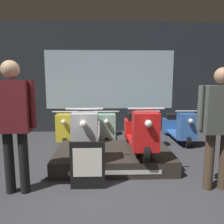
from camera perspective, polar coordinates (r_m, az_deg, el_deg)
ground_plane at (r=3.11m, az=1.39°, el=-21.84°), size 30.00×30.00×0.00m
shop_wall_back at (r=6.55m, az=-0.60°, el=8.81°), size 6.85×0.09×3.20m
display_platform at (r=4.16m, az=0.43°, el=-11.63°), size 2.10×1.34×0.27m
scooter_display_left at (r=4.01m, az=-6.35°, el=-5.11°), size 0.57×1.65×0.87m
scooter_display_right at (r=4.05m, az=7.16°, el=-4.99°), size 0.57×1.65×0.87m
scooter_backrow_0 at (r=5.66m, az=-10.97°, el=-4.04°), size 0.57×1.65×0.87m
scooter_backrow_1 at (r=5.59m, az=-1.49°, el=-4.04°), size 0.57×1.65×0.87m
scooter_backrow_2 at (r=5.67m, az=7.95°, el=-3.93°), size 0.57×1.65×0.87m
scooter_backrow_3 at (r=5.90m, az=16.89°, el=-3.72°), size 0.57×1.65×0.87m
person_left_browsing at (r=3.19m, az=-24.36°, el=-0.96°), size 0.60×0.25×1.82m
person_right_browsing at (r=3.36m, az=26.34°, el=-1.38°), size 0.64×0.27×1.73m
price_sign_board at (r=3.22m, az=-6.40°, el=-13.68°), size 0.50×0.04×0.70m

